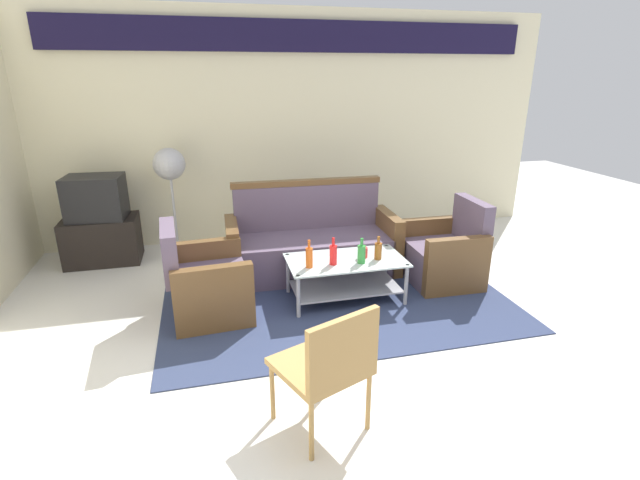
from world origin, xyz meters
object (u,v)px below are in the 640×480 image
at_px(tv_stand, 103,240).
at_px(cup, 363,252).
at_px(bottle_brown, 378,251).
at_px(pedestal_fan, 170,170).
at_px(wicker_chair, 329,362).
at_px(couch, 312,245).
at_px(armchair_left, 206,285).
at_px(bottle_orange, 309,257).
at_px(armchair_right, 444,255).
at_px(bottle_green, 361,254).
at_px(coffee_table, 345,273).
at_px(television, 96,197).
at_px(bottle_red, 333,254).

bearing_deg(tv_stand, cup, -31.33).
bearing_deg(bottle_brown, tv_stand, 148.67).
bearing_deg(pedestal_fan, wicker_chair, -73.42).
bearing_deg(tv_stand, wicker_chair, -61.17).
distance_m(couch, armchair_left, 1.34).
bearing_deg(bottle_orange, armchair_right, 9.94).
bearing_deg(armchair_left, cup, 86.06).
relative_size(bottle_orange, bottle_green, 1.09).
xyz_separation_m(coffee_table, television, (-2.42, 1.59, 0.49)).
distance_m(armchair_left, bottle_orange, 0.95).
relative_size(coffee_table, cup, 11.00).
relative_size(television, wicker_chair, 0.75).
bearing_deg(television, coffee_table, 150.82).
bearing_deg(tv_stand, bottle_green, -33.93).
height_order(bottle_orange, bottle_red, bottle_orange).
height_order(armchair_right, bottle_brown, armchair_right).
bearing_deg(bottle_orange, bottle_red, 4.15).
relative_size(armchair_right, bottle_brown, 3.79).
bearing_deg(wicker_chair, coffee_table, 47.74).
height_order(couch, bottle_red, couch).
distance_m(armchair_right, bottle_red, 1.30).
height_order(coffee_table, bottle_red, bottle_red).
bearing_deg(pedestal_fan, armchair_left, -79.11).
bearing_deg(bottle_red, pedestal_fan, 130.23).
bearing_deg(television, couch, 163.04).
bearing_deg(bottle_orange, couch, 75.47).
distance_m(couch, bottle_orange, 0.87).
height_order(bottle_orange, bottle_green, bottle_orange).
bearing_deg(bottle_brown, couch, 120.28).
relative_size(bottle_red, pedestal_fan, 0.20).
distance_m(bottle_red, television, 2.83).
height_order(couch, bottle_brown, couch).
distance_m(bottle_brown, cup, 0.14).
bearing_deg(bottle_green, television, 146.03).
bearing_deg(cup, armchair_right, 9.06).
bearing_deg(bottle_green, wicker_chair, -114.82).
xyz_separation_m(bottle_brown, television, (-2.71, 1.65, 0.26)).
xyz_separation_m(coffee_table, wicker_chair, (-0.61, -1.69, 0.22)).
distance_m(armchair_left, television, 2.00).
height_order(cup, pedestal_fan, pedestal_fan).
bearing_deg(coffee_table, couch, 102.67).
relative_size(coffee_table, wicker_chair, 1.31).
relative_size(armchair_left, cup, 8.50).
bearing_deg(armchair_left, bottle_red, 81.38).
xyz_separation_m(pedestal_fan, wicker_chair, (0.99, -3.32, -0.52)).
height_order(bottle_red, tv_stand, bottle_red).
distance_m(bottle_brown, bottle_orange, 0.67).
xyz_separation_m(couch, television, (-2.25, 0.87, 0.44)).
xyz_separation_m(bottle_brown, bottle_orange, (-0.67, -0.04, 0.01)).
xyz_separation_m(bottle_red, wicker_chair, (-0.47, -1.60, -0.01)).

